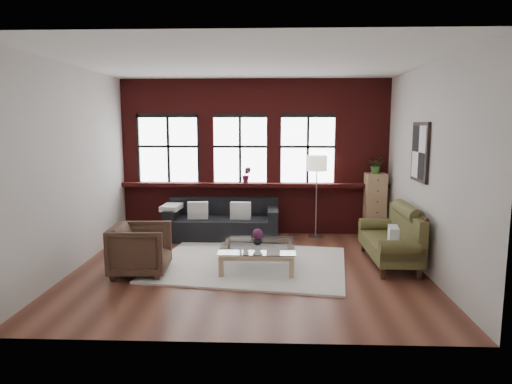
{
  "coord_description": "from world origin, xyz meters",
  "views": [
    {
      "loc": [
        0.39,
        -7.03,
        2.3
      ],
      "look_at": [
        0.1,
        0.6,
        1.15
      ],
      "focal_mm": 32.0,
      "sensor_mm": 36.0,
      "label": 1
    }
  ],
  "objects_px": {
    "vase": "(258,240)",
    "dark_sofa": "(222,219)",
    "coffee_table": "(258,257)",
    "floor_lamp": "(316,193)",
    "drawer_chest": "(375,205)",
    "vintage_settee": "(389,236)",
    "armchair": "(141,249)"
  },
  "relations": [
    {
      "from": "dark_sofa",
      "to": "floor_lamp",
      "type": "distance_m",
      "value": 1.96
    },
    {
      "from": "vintage_settee",
      "to": "dark_sofa",
      "type": "bearing_deg",
      "value": 151.76
    },
    {
      "from": "vintage_settee",
      "to": "drawer_chest",
      "type": "relative_size",
      "value": 1.35
    },
    {
      "from": "vase",
      "to": "floor_lamp",
      "type": "relative_size",
      "value": 0.08
    },
    {
      "from": "dark_sofa",
      "to": "armchair",
      "type": "relative_size",
      "value": 2.6
    },
    {
      "from": "coffee_table",
      "to": "floor_lamp",
      "type": "bearing_deg",
      "value": 61.62
    },
    {
      "from": "dark_sofa",
      "to": "vase",
      "type": "bearing_deg",
      "value": -67.58
    },
    {
      "from": "coffee_table",
      "to": "vase",
      "type": "xyz_separation_m",
      "value": [
        0.0,
        -0.0,
        0.27
      ]
    },
    {
      "from": "armchair",
      "to": "floor_lamp",
      "type": "distance_m",
      "value": 3.82
    },
    {
      "from": "dark_sofa",
      "to": "vintage_settee",
      "type": "xyz_separation_m",
      "value": [
        2.92,
        -1.57,
        0.07
      ]
    },
    {
      "from": "drawer_chest",
      "to": "floor_lamp",
      "type": "xyz_separation_m",
      "value": [
        -1.19,
        -0.07,
        0.25
      ]
    },
    {
      "from": "coffee_table",
      "to": "drawer_chest",
      "type": "xyz_separation_m",
      "value": [
        2.31,
        2.14,
        0.47
      ]
    },
    {
      "from": "dark_sofa",
      "to": "vase",
      "type": "height_order",
      "value": "dark_sofa"
    },
    {
      "from": "vintage_settee",
      "to": "drawer_chest",
      "type": "height_order",
      "value": "drawer_chest"
    },
    {
      "from": "vase",
      "to": "dark_sofa",
      "type": "bearing_deg",
      "value": 112.42
    },
    {
      "from": "armchair",
      "to": "vintage_settee",
      "type": "bearing_deg",
      "value": -83.64
    },
    {
      "from": "vintage_settee",
      "to": "armchair",
      "type": "distance_m",
      "value": 3.99
    },
    {
      "from": "floor_lamp",
      "to": "dark_sofa",
      "type": "bearing_deg",
      "value": -174.0
    },
    {
      "from": "floor_lamp",
      "to": "vintage_settee",
      "type": "bearing_deg",
      "value": -59.63
    },
    {
      "from": "armchair",
      "to": "floor_lamp",
      "type": "height_order",
      "value": "floor_lamp"
    },
    {
      "from": "vintage_settee",
      "to": "vase",
      "type": "xyz_separation_m",
      "value": [
        -2.15,
        -0.3,
        -0.02
      ]
    },
    {
      "from": "vintage_settee",
      "to": "floor_lamp",
      "type": "xyz_separation_m",
      "value": [
        -1.04,
        1.77,
        0.44
      ]
    },
    {
      "from": "floor_lamp",
      "to": "coffee_table",
      "type": "bearing_deg",
      "value": -118.38
    },
    {
      "from": "coffee_table",
      "to": "drawer_chest",
      "type": "relative_size",
      "value": 0.9
    },
    {
      "from": "dark_sofa",
      "to": "vase",
      "type": "xyz_separation_m",
      "value": [
        0.77,
        -1.87,
        0.05
      ]
    },
    {
      "from": "dark_sofa",
      "to": "drawer_chest",
      "type": "distance_m",
      "value": 3.1
    },
    {
      "from": "vase",
      "to": "floor_lamp",
      "type": "distance_m",
      "value": 2.39
    },
    {
      "from": "drawer_chest",
      "to": "floor_lamp",
      "type": "height_order",
      "value": "floor_lamp"
    },
    {
      "from": "dark_sofa",
      "to": "armchair",
      "type": "height_order",
      "value": "dark_sofa"
    },
    {
      "from": "dark_sofa",
      "to": "armchair",
      "type": "xyz_separation_m",
      "value": [
        -1.01,
        -2.24,
        -0.01
      ]
    },
    {
      "from": "dark_sofa",
      "to": "vintage_settee",
      "type": "height_order",
      "value": "vintage_settee"
    },
    {
      "from": "coffee_table",
      "to": "vase",
      "type": "relative_size",
      "value": 8.08
    }
  ]
}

